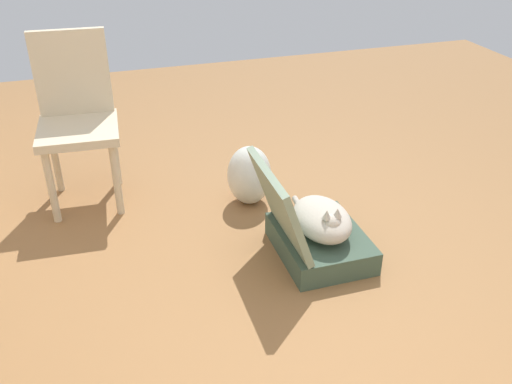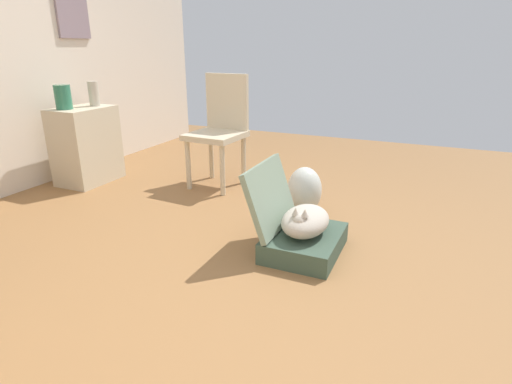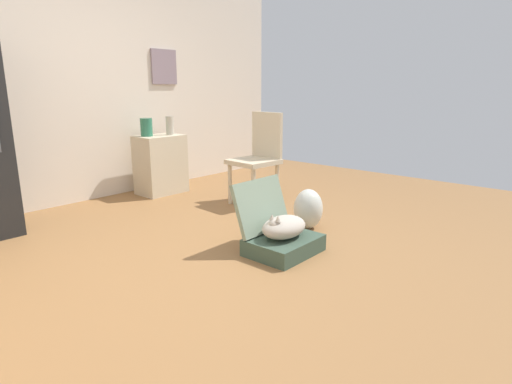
# 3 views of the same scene
# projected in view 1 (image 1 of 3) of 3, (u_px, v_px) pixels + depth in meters

# --- Properties ---
(ground_plane) EXTENTS (7.68, 7.68, 0.00)m
(ground_plane) POSITION_uv_depth(u_px,v_px,m) (258.00, 316.00, 2.56)
(ground_plane) COLOR olive
(ground_plane) RESTS_ON ground
(suitcase_base) EXTENTS (0.54, 0.43, 0.13)m
(suitcase_base) POSITION_uv_depth(u_px,v_px,m) (320.00, 243.00, 2.95)
(suitcase_base) COLOR #384C3D
(suitcase_base) RESTS_ON ground
(suitcase_lid) EXTENTS (0.54, 0.18, 0.42)m
(suitcase_lid) POSITION_uv_depth(u_px,v_px,m) (279.00, 205.00, 2.76)
(suitcase_lid) COLOR gray
(suitcase_lid) RESTS_ON suitcase_base
(cat) EXTENTS (0.49, 0.28, 0.21)m
(cat) POSITION_uv_depth(u_px,v_px,m) (322.00, 219.00, 2.87)
(cat) COLOR #B2A899
(cat) RESTS_ON suitcase_base
(plastic_bag_white) EXTENTS (0.27, 0.26, 0.37)m
(plastic_bag_white) POSITION_uv_depth(u_px,v_px,m) (249.00, 175.00, 3.36)
(plastic_bag_white) COLOR silver
(plastic_bag_white) RESTS_ON ground
(chair) EXTENTS (0.49, 0.48, 0.99)m
(chair) POSITION_uv_depth(u_px,v_px,m) (77.00, 114.00, 3.25)
(chair) COLOR beige
(chair) RESTS_ON ground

